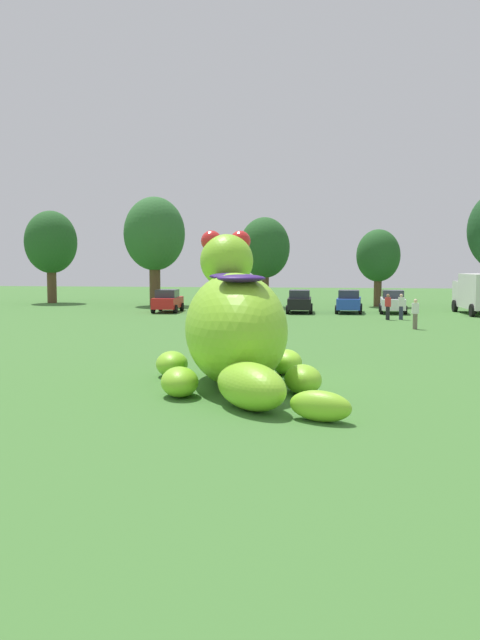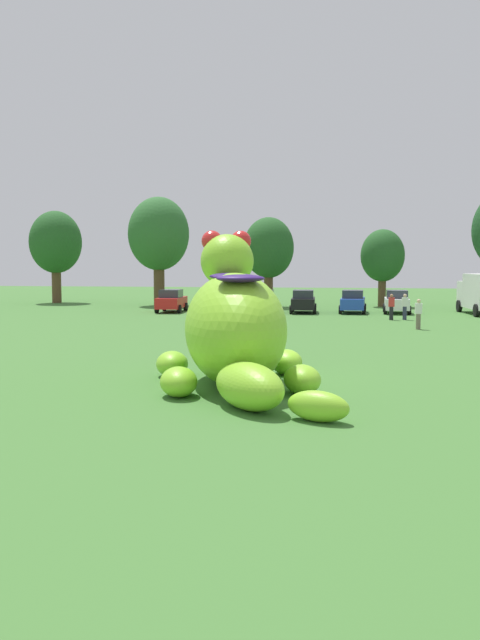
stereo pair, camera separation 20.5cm
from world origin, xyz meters
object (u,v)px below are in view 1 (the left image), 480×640
(car_red, at_px, (168,301))
(car_silver, at_px, (260,301))
(car_white, at_px, (393,302))
(spectator_by_cars, at_px, (222,310))
(spectator_wandering, at_px, (415,314))
(car_blue, at_px, (349,301))
(box_truck, at_px, (478,292))
(car_yellow, at_px, (214,300))
(spectator_mid_field, at_px, (388,307))
(giant_inflatable_creature, at_px, (236,327))
(spectator_far_side, at_px, (401,307))
(car_black, at_px, (300,301))

(car_red, distance_m, car_silver, 7.03)
(car_white, relative_size, spectator_by_cars, 2.43)
(car_red, xyz_separation_m, spectator_wandering, (17.16, -10.78, -0.01))
(car_white, distance_m, spectator_wandering, 12.14)
(car_blue, height_order, box_truck, box_truck)
(car_yellow, bearing_deg, car_red, -162.24)
(box_truck, xyz_separation_m, spectator_mid_field, (-6.85, -5.83, -0.75))
(box_truck, distance_m, spectator_by_cars, 20.04)
(giant_inflatable_creature, bearing_deg, spectator_by_cars, 101.11)
(car_blue, height_order, spectator_far_side, car_blue)
(box_truck, height_order, spectator_wandering, box_truck)
(car_white, bearing_deg, car_silver, -175.57)
(car_black, distance_m, box_truck, 12.97)
(car_yellow, bearing_deg, car_silver, -7.57)
(car_blue, xyz_separation_m, car_white, (3.22, 0.20, 0.00))
(giant_inflatable_creature, distance_m, car_black, 29.95)
(car_red, xyz_separation_m, spectator_by_cars, (5.81, -9.26, -0.01))
(giant_inflatable_creature, xyz_separation_m, spectator_by_cars, (-3.92, 19.97, -0.92))
(spectator_wandering, bearing_deg, box_truck, 64.13)
(car_yellow, bearing_deg, car_white, 1.19)
(spectator_wandering, xyz_separation_m, spectator_far_side, (-0.20, 6.36, 0.00))
(giant_inflatable_creature, distance_m, spectator_far_side, 25.85)
(car_white, height_order, spectator_by_cars, car_white)
(car_red, xyz_separation_m, box_truck, (22.94, 1.12, 0.74))
(car_black, bearing_deg, car_silver, -177.79)
(car_silver, height_order, box_truck, box_truck)
(car_black, bearing_deg, spectator_mid_field, -41.63)
(car_white, bearing_deg, spectator_wandering, -88.68)
(box_truck, xyz_separation_m, spectator_far_side, (-5.97, -5.54, -0.75))
(car_red, xyz_separation_m, car_silver, (7.00, 0.59, 0.00))
(car_red, distance_m, box_truck, 22.97)
(giant_inflatable_creature, relative_size, car_yellow, 2.11)
(spectator_wandering, height_order, spectator_far_side, same)
(box_truck, bearing_deg, giant_inflatable_creature, -113.50)
(spectator_mid_field, bearing_deg, spectator_by_cars, -156.11)
(spectator_mid_field, distance_m, spectator_far_side, 0.92)
(spectator_wandering, bearing_deg, car_blue, 106.35)
(car_red, xyz_separation_m, car_black, (9.99, 0.70, 0.00))
(giant_inflatable_creature, distance_m, car_white, 31.42)
(car_red, xyz_separation_m, spectator_far_side, (16.96, -4.42, -0.01))
(car_silver, relative_size, spectator_far_side, 2.45)
(car_black, relative_size, spectator_wandering, 2.43)
(car_silver, distance_m, car_black, 2.99)
(car_yellow, bearing_deg, car_blue, 0.44)
(car_white, distance_m, spectator_far_side, 5.78)
(car_silver, bearing_deg, car_red, -175.19)
(car_yellow, height_order, spectator_far_side, car_yellow)
(car_white, distance_m, spectator_mid_field, 6.12)
(car_yellow, height_order, box_truck, box_truck)
(car_red, relative_size, spectator_wandering, 2.44)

